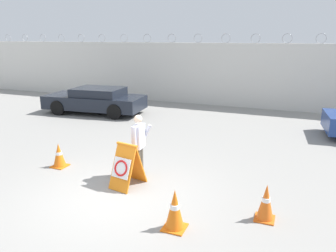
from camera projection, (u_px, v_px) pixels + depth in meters
The scene contains 8 objects.
ground_plane at pixel (115, 197), 7.48m from camera, with size 90.00×90.00×0.00m, color gray.
perimeter_wall at pixel (224, 75), 17.03m from camera, with size 36.00×0.30×3.69m.
barricade_sign at pixel (126, 165), 7.90m from camera, with size 0.71×0.92×1.08m.
security_guard at pixel (139, 143), 8.36m from camera, with size 0.37×0.62×1.65m.
traffic_cone_near at pixel (266, 202), 6.47m from camera, with size 0.39×0.39×0.76m.
traffic_cone_mid at pixel (59, 155), 9.15m from camera, with size 0.41×0.41×0.68m.
traffic_cone_far at pixel (175, 209), 6.16m from camera, with size 0.43×0.43×0.81m.
parked_car_front_coupe at pixel (95, 100), 15.54m from camera, with size 4.82×2.29×1.22m.
Camera 1 is at (3.66, -5.84, 3.54)m, focal length 35.00 mm.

